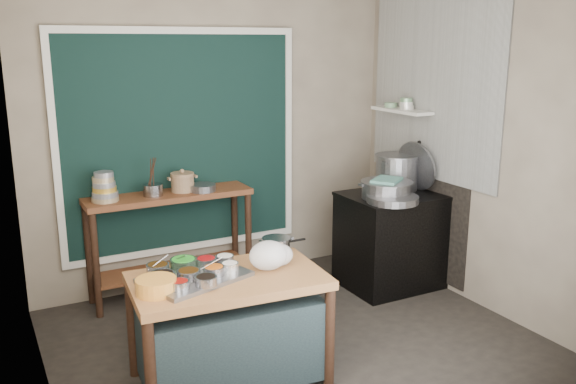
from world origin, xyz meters
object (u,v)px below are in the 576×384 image
prep_table (229,329)px  back_counter (171,245)px  saucepan (276,245)px  stove_block (392,241)px  utensil_cup (153,190)px  steamer (386,190)px  ceramic_crock (183,183)px  stock_pot (397,172)px  condiment_tray (195,277)px  yellow_basin (156,286)px

prep_table → back_counter: (0.10, 1.58, 0.10)m
back_counter → saucepan: bearing=-73.9°
prep_table → saucepan: size_ratio=5.87×
stove_block → saucepan: 1.67m
utensil_cup → back_counter: bearing=11.0°
saucepan → steamer: bearing=20.4°
ceramic_crock → steamer: ceramic_crock is taller
stove_block → utensil_cup: utensil_cup is taller
utensil_cup → stock_pot: 2.24m
stove_block → stock_pot: 0.65m
back_counter → saucepan: 1.42m
condiment_tray → yellow_basin: bearing=-159.5°
back_counter → condiment_tray: (-0.31, -1.52, 0.29)m
yellow_basin → saucepan: size_ratio=1.17×
yellow_basin → ceramic_crock: (0.72, 1.64, 0.23)m
stove_block → ceramic_crock: (-1.77, 0.74, 0.60)m
stove_block → prep_table: bearing=-157.0°
saucepan → ceramic_crock: (-0.25, 1.33, 0.22)m
back_counter → saucepan: size_ratio=6.81×
prep_table → saucepan: bearing=32.7°
back_counter → yellow_basin: bearing=-109.8°
back_counter → stock_pot: 2.19m
stove_block → stock_pot: (0.13, 0.15, 0.62)m
prep_table → condiment_tray: size_ratio=1.98×
prep_table → ceramic_crock: (0.23, 1.59, 0.65)m
utensil_cup → steamer: (1.89, -0.78, -0.04)m
back_counter → condiment_tray: 1.58m
back_counter → stove_block: bearing=-21.0°
yellow_basin → steamer: (2.33, 0.82, 0.16)m
back_counter → steamer: steamer is taller
prep_table → back_counter: size_ratio=0.86×
condiment_tray → stock_pot: bearing=22.0°
yellow_basin → utensil_cup: 1.68m
back_counter → ceramic_crock: bearing=3.2°
yellow_basin → saucepan: (0.97, 0.30, 0.01)m
prep_table → back_counter: back_counter is taller
prep_table → saucepan: saucepan is taller
back_counter → utensil_cup: bearing=-169.0°
stove_block → saucepan: bearing=-158.6°
stock_pot → yellow_basin: bearing=-158.2°
utensil_cup → condiment_tray: bearing=-96.2°
back_counter → stock_pot: bearing=-16.0°
stove_block → condiment_tray: (-2.21, -0.79, 0.34)m
condiment_tray → ceramic_crock: ceramic_crock is taller
yellow_basin → saucepan: saucepan is taller
yellow_basin → ceramic_crock: 1.80m
prep_table → ceramic_crock: ceramic_crock is taller
yellow_basin → stock_pot: (2.62, 1.05, 0.25)m
steamer → condiment_tray: bearing=-160.8°
ceramic_crock → saucepan: bearing=-79.4°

